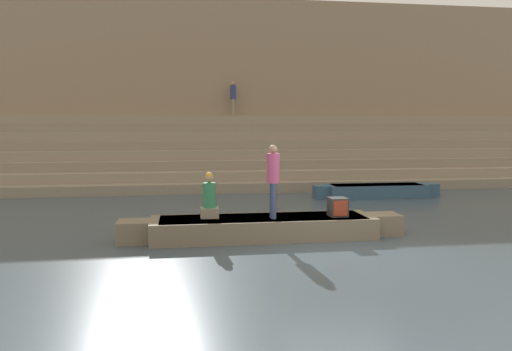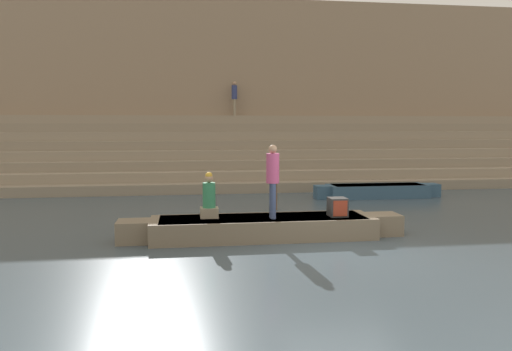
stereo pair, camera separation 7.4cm
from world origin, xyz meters
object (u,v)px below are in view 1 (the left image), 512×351
object	(u,v)px
rowboat_main	(263,227)
person_on_steps	(233,96)
person_standing	(273,176)
tv_set	(338,207)
moored_boat_shore	(376,190)
mooring_post	(275,189)
person_rowing	(209,199)

from	to	relation	value
rowboat_main	person_on_steps	size ratio (longest dim) A/B	4.01
person_standing	tv_set	size ratio (longest dim) A/B	3.85
rowboat_main	tv_set	distance (m)	1.90
tv_set	moored_boat_shore	size ratio (longest dim) A/B	0.09
moored_boat_shore	tv_set	bearing A→B (deg)	-123.43
rowboat_main	person_on_steps	distance (m)	14.29
person_standing	mooring_post	xyz separation A→B (m)	(0.83, 4.16, -0.85)
person_standing	rowboat_main	bearing A→B (deg)	147.32
rowboat_main	person_rowing	world-z (taller)	person_rowing
person_rowing	tv_set	xyz separation A→B (m)	(3.13, -0.25, -0.23)
rowboat_main	moored_boat_shore	size ratio (longest dim) A/B	1.42
rowboat_main	person_rowing	size ratio (longest dim) A/B	6.25
person_rowing	person_on_steps	bearing A→B (deg)	86.15
mooring_post	person_on_steps	xyz separation A→B (m)	(-0.33, 9.72, 3.56)
rowboat_main	mooring_post	xyz separation A→B (m)	(1.04, 4.00, 0.42)
person_on_steps	mooring_post	bearing A→B (deg)	158.78
moored_boat_shore	mooring_post	distance (m)	4.91
person_rowing	rowboat_main	bearing A→B (deg)	-0.64
rowboat_main	person_rowing	bearing A→B (deg)	176.88
mooring_post	person_on_steps	distance (m)	10.35
person_standing	mooring_post	world-z (taller)	person_standing
person_rowing	mooring_post	distance (m)	4.54
tv_set	person_standing	bearing A→B (deg)	-178.11
rowboat_main	tv_set	xyz separation A→B (m)	(1.83, -0.13, 0.47)
rowboat_main	tv_set	bearing A→B (deg)	-2.12
person_on_steps	moored_boat_shore	bearing A→B (deg)	-171.14
person_rowing	tv_set	bearing A→B (deg)	-0.05
moored_boat_shore	rowboat_main	bearing A→B (deg)	-135.08
tv_set	mooring_post	world-z (taller)	mooring_post
rowboat_main	moored_boat_shore	distance (m)	8.22
person_rowing	person_standing	bearing A→B (deg)	-5.90
person_rowing	person_on_steps	world-z (taller)	person_on_steps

